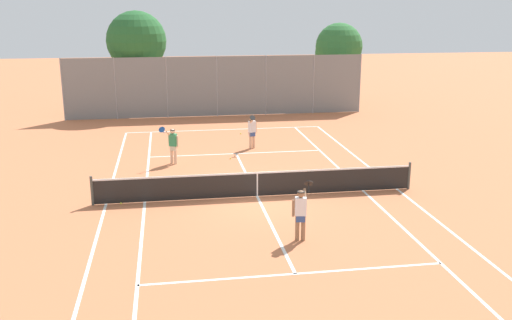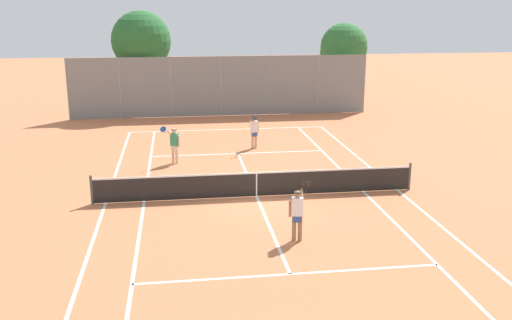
# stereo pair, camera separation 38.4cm
# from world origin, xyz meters

# --- Properties ---
(ground_plane) EXTENTS (120.00, 120.00, 0.00)m
(ground_plane) POSITION_xyz_m (0.00, 0.00, 0.00)
(ground_plane) COLOR #C67047
(court_line_markings) EXTENTS (11.10, 23.90, 0.01)m
(court_line_markings) POSITION_xyz_m (0.00, 0.00, 0.00)
(court_line_markings) COLOR white
(court_line_markings) RESTS_ON ground
(tennis_net) EXTENTS (12.00, 0.10, 1.07)m
(tennis_net) POSITION_xyz_m (0.00, 0.00, 0.51)
(tennis_net) COLOR #474C47
(tennis_net) RESTS_ON ground
(player_near_side) EXTENTS (0.76, 0.72, 1.77)m
(player_near_side) POSITION_xyz_m (0.64, -4.23, 0.93)
(player_near_side) COLOR #936B4C
(player_near_side) RESTS_ON ground
(player_far_left) EXTENTS (0.87, 0.67, 1.77)m
(player_far_left) POSITION_xyz_m (-3.00, 5.06, 0.93)
(player_far_left) COLOR beige
(player_far_left) RESTS_ON ground
(player_far_right) EXTENTS (0.48, 0.87, 1.77)m
(player_far_right) POSITION_xyz_m (0.92, 7.33, 0.93)
(player_far_right) COLOR #D8A884
(player_far_right) RESTS_ON ground
(loose_tennis_ball_0) EXTENTS (0.07, 0.07, 0.07)m
(loose_tennis_ball_0) POSITION_xyz_m (1.76, 1.37, 0.03)
(loose_tennis_ball_0) COLOR #D1DB33
(loose_tennis_ball_0) RESTS_ON ground
(loose_tennis_ball_1) EXTENTS (0.07, 0.07, 0.07)m
(loose_tennis_ball_1) POSITION_xyz_m (-2.33, 0.77, 0.03)
(loose_tennis_ball_1) COLOR #D1DB33
(loose_tennis_ball_1) RESTS_ON ground
(loose_tennis_ball_2) EXTENTS (0.07, 0.07, 0.07)m
(loose_tennis_ball_2) POSITION_xyz_m (-4.97, -0.07, 0.03)
(loose_tennis_ball_2) COLOR #D1DB33
(loose_tennis_ball_2) RESTS_ON ground
(loose_tennis_ball_3) EXTENTS (0.07, 0.07, 0.07)m
(loose_tennis_ball_3) POSITION_xyz_m (-0.39, 5.46, 0.03)
(loose_tennis_ball_3) COLOR #D1DB33
(loose_tennis_ball_3) RESTS_ON ground
(loose_tennis_ball_4) EXTENTS (0.07, 0.07, 0.07)m
(loose_tennis_ball_4) POSITION_xyz_m (-3.00, 7.56, 0.03)
(loose_tennis_ball_4) COLOR #D1DB33
(loose_tennis_ball_4) RESTS_ON ground
(loose_tennis_ball_5) EXTENTS (0.07, 0.07, 0.07)m
(loose_tennis_ball_5) POSITION_xyz_m (0.77, 10.57, 0.03)
(loose_tennis_ball_5) COLOR #D1DB33
(loose_tennis_ball_5) RESTS_ON ground
(back_fence) EXTENTS (18.94, 0.08, 3.81)m
(back_fence) POSITION_xyz_m (0.00, 16.09, 1.90)
(back_fence) COLOR gray
(back_fence) RESTS_ON ground
(tree_behind_left) EXTENTS (3.83, 3.83, 6.56)m
(tree_behind_left) POSITION_xyz_m (-5.07, 18.16, 4.55)
(tree_behind_left) COLOR brown
(tree_behind_left) RESTS_ON ground
(tree_behind_right) EXTENTS (3.24, 3.24, 5.71)m
(tree_behind_right) POSITION_xyz_m (8.66, 18.94, 3.99)
(tree_behind_right) COLOR brown
(tree_behind_right) RESTS_ON ground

